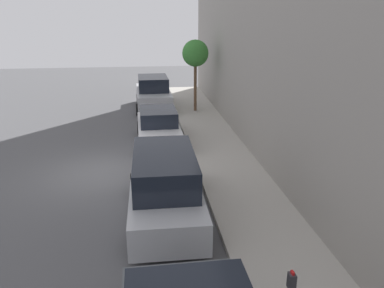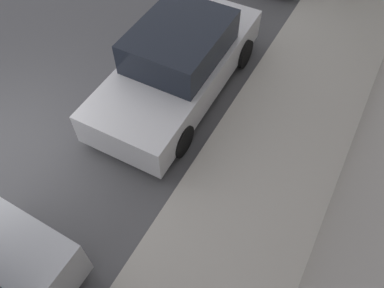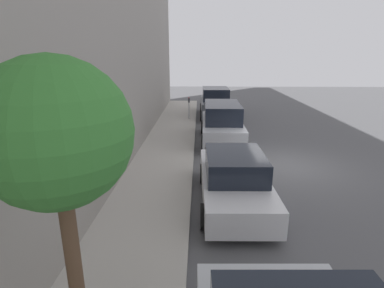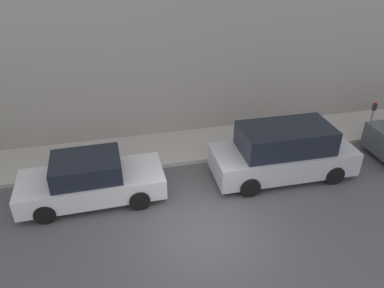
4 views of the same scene
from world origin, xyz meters
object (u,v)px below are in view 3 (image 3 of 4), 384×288
at_px(parked_suv_nearest, 215,103).
at_px(street_tree, 57,138).
at_px(parked_minivan_second, 222,123).
at_px(parked_sedan_third, 234,180).
at_px(parking_meter_near, 189,106).

xyz_separation_m(parked_suv_nearest, street_tree, (2.47, 17.93, 2.47)).
height_order(parked_suv_nearest, street_tree, street_tree).
bearing_deg(parked_suv_nearest, parked_minivan_second, 90.19).
bearing_deg(parked_sedan_third, parked_minivan_second, -91.01).
bearing_deg(parking_meter_near, parked_sedan_third, 98.48).
xyz_separation_m(parked_sedan_third, parking_meter_near, (1.68, -11.25, 0.28)).
bearing_deg(parked_sedan_third, street_tree, 65.53).
relative_size(parked_suv_nearest, parked_sedan_third, 1.06).
height_order(parked_suv_nearest, parked_minivan_second, parked_suv_nearest).
xyz_separation_m(parked_suv_nearest, parked_sedan_third, (0.09, 12.71, -0.21)).
relative_size(parked_minivan_second, parked_sedan_third, 1.09).
bearing_deg(parked_minivan_second, street_tree, 78.01).
bearing_deg(street_tree, parked_suv_nearest, -97.83).
xyz_separation_m(parked_suv_nearest, parked_minivan_second, (-0.02, 6.22, -0.01)).
height_order(parked_sedan_third, parking_meter_near, parked_sedan_third).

